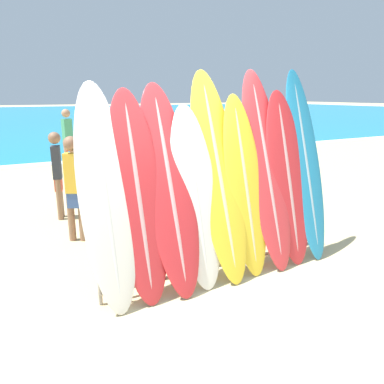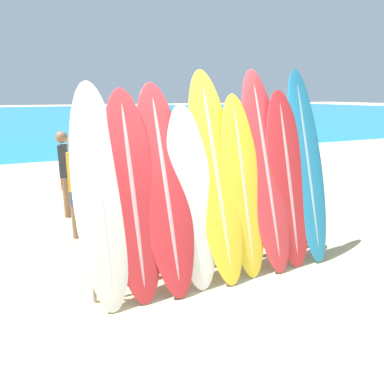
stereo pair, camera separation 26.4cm
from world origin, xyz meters
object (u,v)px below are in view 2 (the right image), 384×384
object	(u,v)px
surfboard_slot_4	(216,175)
person_far_right	(64,171)
surfboard_slot_3	(192,196)
person_mid_beach	(81,137)
surfboard_slot_0	(100,195)
surfboard_slot_8	(307,165)
surfboard_rack	(220,239)
surfboard_slot_6	(266,170)
surfboard_slot_1	(133,195)
surfboard_slot_7	(288,178)
person_near_water	(77,184)
surfboard_slot_5	(243,185)
surfboard_slot_2	(165,188)
person_far_left	(219,167)

from	to	relation	value
surfboard_slot_4	person_far_right	xyz separation A→B (m)	(-1.38, 3.01, -0.39)
surfboard_slot_3	person_far_right	world-z (taller)	surfboard_slot_3
surfboard_slot_4	person_far_right	distance (m)	3.34
person_mid_beach	surfboard_slot_0	bearing A→B (deg)	60.28
surfboard_slot_4	surfboard_slot_8	bearing A→B (deg)	-0.94
surfboard_rack	surfboard_slot_8	world-z (taller)	surfboard_slot_8
surfboard_slot_6	person_mid_beach	bearing A→B (deg)	98.93
surfboard_rack	surfboard_slot_4	world-z (taller)	surfboard_slot_4
surfboard_slot_1	person_mid_beach	bearing A→B (deg)	85.59
surfboard_slot_7	surfboard_slot_4	bearing A→B (deg)	176.12
surfboard_rack	surfboard_slot_8	bearing A→B (deg)	4.26
surfboard_slot_6	surfboard_slot_8	bearing A→B (deg)	-0.96
surfboard_slot_0	surfboard_slot_4	bearing A→B (deg)	2.04
surfboard_slot_4	surfboard_slot_3	bearing A→B (deg)	-166.62
surfboard_slot_3	person_near_water	bearing A→B (deg)	117.50
surfboard_slot_0	surfboard_slot_6	distance (m)	2.05
person_mid_beach	surfboard_slot_7	bearing A→B (deg)	78.49
surfboard_slot_5	person_mid_beach	distance (m)	7.39
surfboard_slot_0	person_near_water	xyz separation A→B (m)	(0.02, 1.86, -0.29)
surfboard_slot_2	surfboard_slot_7	xyz separation A→B (m)	(1.65, -0.03, -0.04)
surfboard_slot_3	surfboard_slot_4	distance (m)	0.41
surfboard_slot_4	surfboard_slot_5	bearing A→B (deg)	-12.13
person_near_water	surfboard_slot_8	bearing A→B (deg)	-5.87
surfboard_slot_3	person_mid_beach	world-z (taller)	surfboard_slot_3
surfboard_slot_2	surfboard_slot_5	size ratio (longest dim) A/B	1.06
person_mid_beach	person_far_right	bearing A→B (deg)	55.02
surfboard_slot_2	surfboard_slot_4	size ratio (longest dim) A/B	0.94
surfboard_slot_5	surfboard_slot_8	size ratio (longest dim) A/B	0.87
surfboard_slot_7	surfboard_slot_8	xyz separation A→B (m)	(0.34, 0.05, 0.13)
surfboard_slot_6	person_far_left	distance (m)	2.17
surfboard_slot_1	surfboard_slot_4	xyz separation A→B (m)	(1.02, 0.06, 0.11)
surfboard_slot_0	surfboard_slot_3	xyz separation A→B (m)	(1.01, -0.03, -0.12)
surfboard_slot_5	surfboard_slot_7	xyz separation A→B (m)	(0.67, 0.00, 0.02)
surfboard_slot_2	surfboard_slot_3	bearing A→B (deg)	-8.57
surfboard_slot_3	surfboard_slot_0	bearing A→B (deg)	178.08
surfboard_rack	surfboard_slot_3	bearing A→B (deg)	173.76
surfboard_slot_2	surfboard_slot_0	bearing A→B (deg)	-179.06
surfboard_slot_5	person_far_left	xyz separation A→B (m)	(0.85, 2.15, -0.22)
person_mid_beach	surfboard_slot_1	bearing A→B (deg)	62.90
surfboard_slot_0	surfboard_slot_6	world-z (taller)	surfboard_slot_6
surfboard_slot_4	person_far_left	xyz separation A→B (m)	(1.18, 2.07, -0.36)
surfboard_slot_2	person_near_water	xyz separation A→B (m)	(-0.68, 1.85, -0.29)
surfboard_slot_0	surfboard_slot_6	xyz separation A→B (m)	(2.05, 0.04, 0.09)
surfboard_slot_2	person_near_water	distance (m)	1.99
surfboard_slot_6	surfboard_slot_8	size ratio (longest dim) A/B	1.00
surfboard_slot_8	person_far_right	bearing A→B (deg)	131.82
surfboard_slot_0	person_mid_beach	world-z (taller)	surfboard_slot_0
surfboard_slot_6	surfboard_slot_5	bearing A→B (deg)	-170.59
surfboard_rack	surfboard_slot_7	size ratio (longest dim) A/B	1.38
surfboard_slot_2	surfboard_slot_5	world-z (taller)	surfboard_slot_2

